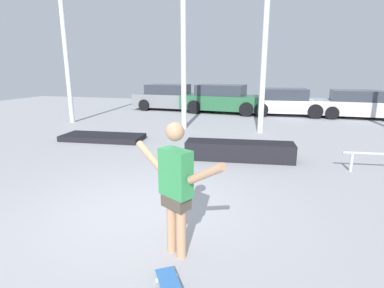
% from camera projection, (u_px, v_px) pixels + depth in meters
% --- Properties ---
extents(ground_plane, '(36.00, 36.00, 0.00)m').
position_uv_depth(ground_plane, '(141.00, 212.00, 4.91)').
color(ground_plane, '#9E9EA3').
extents(skateboarder, '(1.33, 0.77, 1.69)m').
position_uv_depth(skateboarder, '(176.00, 184.00, 3.58)').
color(skateboarder, tan).
rests_on(skateboarder, ground_plane).
extents(grind_box, '(2.82, 0.98, 0.47)m').
position_uv_depth(grind_box, '(239.00, 151.00, 7.74)').
color(grind_box, black).
rests_on(grind_box, ground_plane).
extents(manual_pad, '(2.76, 1.31, 0.18)m').
position_uv_depth(manual_pad, '(103.00, 137.00, 9.92)').
color(manual_pad, black).
rests_on(manual_pad, ground_plane).
extents(canopy_support_left, '(5.40, 0.20, 5.59)m').
position_uv_depth(canopy_support_left, '(121.00, 40.00, 11.79)').
color(canopy_support_left, silver).
rests_on(canopy_support_left, ground_plane).
extents(canopy_support_right, '(5.40, 0.20, 5.59)m').
position_uv_depth(canopy_support_right, '(348.00, 33.00, 9.62)').
color(canopy_support_right, silver).
rests_on(canopy_support_right, ground_plane).
extents(parked_car_grey, '(4.15, 2.12, 1.45)m').
position_uv_depth(parked_car_grey, '(170.00, 98.00, 17.32)').
color(parked_car_grey, slate).
rests_on(parked_car_grey, ground_plane).
extents(parked_car_green, '(4.62, 2.30, 1.49)m').
position_uv_depth(parked_car_green, '(223.00, 99.00, 16.07)').
color(parked_car_green, '#28603D').
rests_on(parked_car_green, ground_plane).
extents(parked_car_white, '(4.14, 2.06, 1.35)m').
position_uv_depth(parked_car_white, '(286.00, 102.00, 15.17)').
color(parked_car_white, white).
rests_on(parked_car_white, ground_plane).
extents(parked_car_silver, '(4.08, 2.07, 1.32)m').
position_uv_depth(parked_car_silver, '(358.00, 105.00, 14.37)').
color(parked_car_silver, '#B7BABF').
rests_on(parked_car_silver, ground_plane).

